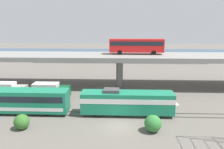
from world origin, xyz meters
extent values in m
plane|color=#605B54|center=(0.00, 0.00, 0.00)|extent=(260.00, 260.00, 0.00)
cube|color=#59544C|center=(0.00, 3.29, 0.06)|extent=(110.00, 0.12, 0.12)
cube|color=#59544C|center=(0.00, 4.71, 0.06)|extent=(110.00, 0.12, 0.12)
cube|color=#197A56|center=(1.30, 4.00, 2.08)|extent=(14.18, 3.00, 3.20)
cube|color=silver|center=(1.30, 4.00, 2.66)|extent=(14.18, 3.04, 0.77)
cone|color=silver|center=(8.39, 4.00, 1.76)|extent=(1.93, 2.85, 2.85)
cube|color=black|center=(6.94, 4.00, 2.98)|extent=(1.93, 2.70, 1.02)
cube|color=#3F3F42|center=(-1.12, 4.00, 3.93)|extent=(2.40, 1.80, 0.50)
cylinder|color=black|center=(5.73, 5.35, 0.48)|extent=(0.96, 0.18, 0.96)
cylinder|color=black|center=(5.73, 2.65, 0.48)|extent=(0.96, 0.18, 0.96)
cylinder|color=black|center=(-3.14, 5.35, 0.48)|extent=(0.96, 0.18, 0.96)
cylinder|color=black|center=(-3.14, 2.65, 0.48)|extent=(0.96, 0.18, 0.96)
cube|color=#197A56|center=(-18.67, 4.00, 2.16)|extent=(21.41, 3.00, 3.40)
cube|color=black|center=(-18.67, 4.00, 2.77)|extent=(20.55, 3.04, 0.95)
cube|color=silver|center=(-18.67, 4.00, 1.21)|extent=(20.55, 3.04, 0.54)
cylinder|color=black|center=(-11.71, 5.35, 0.46)|extent=(0.92, 0.18, 0.92)
cylinder|color=black|center=(-11.71, 2.65, 0.46)|extent=(0.92, 0.18, 0.92)
cube|color=gray|center=(0.00, 20.00, 6.76)|extent=(96.00, 10.22, 0.97)
cylinder|color=gray|center=(0.00, 20.00, 3.14)|extent=(1.50, 1.50, 6.27)
cube|color=red|center=(3.71, 20.99, 9.19)|extent=(12.00, 2.55, 2.90)
cube|color=black|center=(3.71, 20.99, 9.71)|extent=(11.52, 2.59, 0.93)
cube|color=black|center=(9.66, 20.99, 9.54)|extent=(0.08, 2.30, 1.74)
cylinder|color=black|center=(7.43, 22.20, 7.74)|extent=(1.00, 0.26, 1.00)
cylinder|color=black|center=(7.43, 19.78, 7.74)|extent=(1.00, 0.26, 1.00)
cylinder|color=black|center=(-0.01, 22.20, 7.74)|extent=(1.00, 0.26, 1.00)
cylinder|color=black|center=(-0.01, 19.78, 7.74)|extent=(1.00, 0.26, 1.00)
cube|color=#9E998C|center=(-18.70, 10.94, 1.44)|extent=(2.00, 2.30, 2.00)
cube|color=silver|center=(-22.20, 10.94, 1.74)|extent=(4.60, 2.30, 2.60)
cylinder|color=black|center=(-18.99, 12.04, 0.44)|extent=(0.88, 0.28, 0.88)
cylinder|color=black|center=(-18.99, 9.85, 0.44)|extent=(0.88, 0.28, 0.88)
cylinder|color=black|center=(-23.21, 12.04, 0.44)|extent=(0.88, 0.28, 0.88)
cube|color=#0C4C26|center=(-10.33, 10.94, 1.44)|extent=(2.00, 2.30, 2.00)
cube|color=silver|center=(-13.83, 10.94, 1.74)|extent=(4.60, 2.30, 2.60)
cylinder|color=black|center=(-10.63, 12.04, 0.44)|extent=(0.88, 0.28, 0.88)
cylinder|color=black|center=(-10.63, 9.85, 0.44)|extent=(0.88, 0.28, 0.88)
cylinder|color=black|center=(-14.84, 12.04, 0.44)|extent=(0.88, 0.28, 0.88)
cylinder|color=black|center=(-14.84, 9.85, 0.44)|extent=(0.88, 0.28, 0.88)
cube|color=gray|center=(0.00, 55.00, 0.76)|extent=(62.51, 12.03, 1.53)
cube|color=navy|center=(-14.68, 54.11, 2.20)|extent=(4.17, 1.72, 0.70)
cube|color=#1E232B|center=(-14.47, 54.11, 2.79)|extent=(1.84, 1.51, 0.48)
cylinder|color=black|center=(-15.98, 53.29, 1.85)|extent=(0.64, 0.20, 0.64)
cylinder|color=black|center=(-15.98, 54.93, 1.85)|extent=(0.64, 0.20, 0.64)
cylinder|color=black|center=(-13.39, 53.29, 1.85)|extent=(0.64, 0.20, 0.64)
cylinder|color=black|center=(-13.39, 54.93, 1.85)|extent=(0.64, 0.20, 0.64)
cube|color=maroon|center=(11.43, 53.38, 2.20)|extent=(4.50, 1.79, 0.70)
cube|color=#1E232B|center=(11.21, 53.38, 2.79)|extent=(1.98, 1.58, 0.48)
cylinder|color=black|center=(12.83, 54.23, 1.85)|extent=(0.64, 0.20, 0.64)
cylinder|color=black|center=(12.83, 52.53, 1.85)|extent=(0.64, 0.20, 0.64)
cylinder|color=black|center=(10.04, 54.23, 1.85)|extent=(0.64, 0.20, 0.64)
cylinder|color=black|center=(10.04, 52.53, 1.85)|extent=(0.64, 0.20, 0.64)
cube|color=navy|center=(-8.67, 57.69, 2.20)|extent=(4.08, 1.86, 0.70)
cube|color=#1E232B|center=(-8.47, 57.69, 2.79)|extent=(1.79, 1.63, 0.48)
cylinder|color=black|center=(-9.94, 56.81, 1.85)|extent=(0.64, 0.20, 0.64)
cylinder|color=black|center=(-9.94, 58.57, 1.85)|extent=(0.64, 0.20, 0.64)
cylinder|color=black|center=(-7.41, 56.81, 1.85)|extent=(0.64, 0.20, 0.64)
cylinder|color=black|center=(-7.41, 58.57, 1.85)|extent=(0.64, 0.20, 0.64)
cube|color=#0C4C26|center=(3.42, 52.91, 2.20)|extent=(4.07, 1.71, 0.70)
cube|color=#1E232B|center=(3.62, 52.91, 2.79)|extent=(1.79, 1.50, 0.48)
cylinder|color=black|center=(2.16, 52.09, 1.85)|extent=(0.64, 0.20, 0.64)
cylinder|color=black|center=(2.16, 53.72, 1.85)|extent=(0.64, 0.20, 0.64)
cylinder|color=black|center=(4.68, 52.09, 1.85)|extent=(0.64, 0.20, 0.64)
cylinder|color=black|center=(4.68, 53.72, 1.85)|extent=(0.64, 0.20, 0.64)
cube|color=#0C4C26|center=(15.31, 57.92, 2.20)|extent=(4.63, 1.82, 0.70)
cube|color=#1E232B|center=(15.55, 57.92, 2.79)|extent=(2.04, 1.60, 0.48)
cylinder|color=black|center=(13.88, 57.05, 1.85)|extent=(0.64, 0.20, 0.64)
cylinder|color=black|center=(13.88, 58.78, 1.85)|extent=(0.64, 0.20, 0.64)
cylinder|color=black|center=(16.75, 57.05, 1.85)|extent=(0.64, 0.20, 0.64)
cylinder|color=black|center=(16.75, 58.78, 1.85)|extent=(0.64, 0.20, 0.64)
cube|color=#9E998C|center=(19.80, 54.08, 2.20)|extent=(4.26, 1.73, 0.70)
cube|color=#1E232B|center=(19.59, 54.08, 2.79)|extent=(1.87, 1.52, 0.48)
cylinder|color=black|center=(21.12, 54.90, 1.85)|extent=(0.64, 0.20, 0.64)
cylinder|color=black|center=(21.12, 53.26, 1.85)|extent=(0.64, 0.20, 0.64)
cylinder|color=black|center=(18.48, 54.90, 1.85)|extent=(0.64, 0.20, 0.64)
cylinder|color=black|center=(18.48, 53.26, 1.85)|extent=(0.64, 0.20, 0.64)
cube|color=#B7B7BC|center=(25.01, 53.49, 2.20)|extent=(4.62, 1.76, 0.70)
cube|color=#1E232B|center=(25.24, 53.49, 2.79)|extent=(2.03, 1.55, 0.48)
cylinder|color=black|center=(23.58, 52.66, 1.85)|extent=(0.64, 0.20, 0.64)
cylinder|color=black|center=(23.58, 54.33, 1.85)|extent=(0.64, 0.20, 0.64)
cylinder|color=black|center=(26.44, 52.66, 1.85)|extent=(0.64, 0.20, 0.64)
cylinder|color=black|center=(26.44, 54.33, 1.85)|extent=(0.64, 0.20, 0.64)
cube|color=#B7B7BC|center=(-23.43, 52.13, 2.20)|extent=(4.35, 1.90, 0.70)
cube|color=#1E232B|center=(-23.21, 52.13, 2.79)|extent=(1.91, 1.67, 0.48)
cylinder|color=black|center=(-24.78, 51.23, 1.85)|extent=(0.64, 0.20, 0.64)
cylinder|color=black|center=(-24.78, 53.03, 1.85)|extent=(0.64, 0.20, 0.64)
cylinder|color=black|center=(-22.08, 51.23, 1.85)|extent=(0.64, 0.20, 0.64)
cylinder|color=black|center=(-22.08, 53.03, 1.85)|extent=(0.64, 0.20, 0.64)
cube|color=navy|center=(0.00, 78.00, 0.00)|extent=(140.00, 36.00, 0.01)
sphere|color=#306826|center=(-13.04, -1.32, 1.04)|extent=(2.07, 2.07, 2.07)
sphere|color=#2E7734|center=(4.55, -1.35, 1.14)|extent=(2.28, 2.28, 2.28)
camera|label=1|loc=(0.24, -27.88, 13.93)|focal=34.88mm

